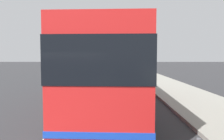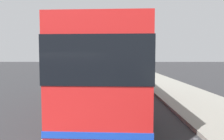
{
  "view_description": "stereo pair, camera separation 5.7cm",
  "coord_description": "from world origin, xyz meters",
  "views": [
    {
      "loc": [
        -0.81,
        -1.94,
        2.34
      ],
      "look_at": [
        10.35,
        -1.87,
        1.65
      ],
      "focal_mm": 31.71,
      "sensor_mm": 36.0,
      "label": 1
    },
    {
      "loc": [
        -0.81,
        -2.0,
        2.34
      ],
      "look_at": [
        10.35,
        -1.87,
        1.65
      ],
      "focal_mm": 31.71,
      "sensor_mm": 36.0,
      "label": 2
    }
  ],
  "objects": [
    {
      "name": "car_side_street",
      "position": [
        49.95,
        1.79,
        0.7
      ],
      "size": [
        4.21,
        1.86,
        1.46
      ],
      "rotation": [
        0.0,
        0.0,
        3.17
      ],
      "color": "navy",
      "rests_on": "ground"
    },
    {
      "name": "car_far_distant",
      "position": [
        26.18,
        -1.8,
        0.66
      ],
      "size": [
        4.4,
        1.89,
        1.41
      ],
      "rotation": [
        0.0,
        0.0,
        -0.02
      ],
      "color": "black",
      "rests_on": "ground"
    },
    {
      "name": "car_behind_bus",
      "position": [
        19.07,
        1.82,
        0.69
      ],
      "size": [
        4.56,
        1.89,
        1.47
      ],
      "rotation": [
        0.0,
        0.0,
        3.11
      ],
      "color": "navy",
      "rests_on": "ground"
    },
    {
      "name": "coach_bus",
      "position": [
        8.8,
        -1.81,
        1.92
      ],
      "size": [
        10.74,
        2.93,
        3.39
      ],
      "rotation": [
        0.0,
        0.0,
        -0.04
      ],
      "color": "red",
      "rests_on": "ground"
    },
    {
      "name": "sidewalk_curb",
      "position": [
        10.0,
        -6.31,
        0.07
      ],
      "size": [
        110.0,
        3.6,
        0.14
      ],
      "primitive_type": "cube",
      "color": "gray",
      "rests_on": "ground"
    },
    {
      "name": "lane_divider_line",
      "position": [
        10.0,
        0.0,
        0.0
      ],
      "size": [
        110.0,
        0.16,
        0.01
      ],
      "primitive_type": "cube",
      "color": "silver",
      "rests_on": "ground"
    }
  ]
}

